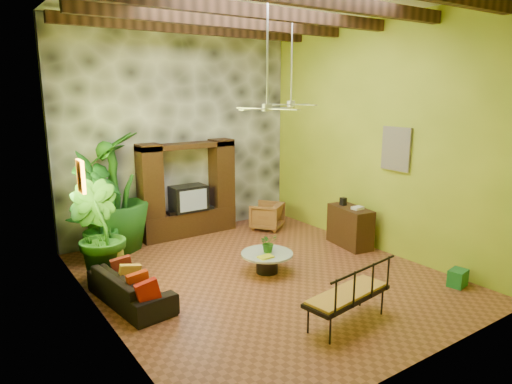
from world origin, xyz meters
TOP-DOWN VIEW (x-y plane):
  - ground at (0.00, 0.00)m, footprint 7.00×7.00m
  - back_wall at (0.00, 3.50)m, footprint 6.00×0.02m
  - left_wall at (-3.00, 0.00)m, footprint 0.02×7.00m
  - right_wall at (3.00, 0.00)m, footprint 0.02×7.00m
  - stone_accent_wall at (0.00, 3.44)m, footprint 5.98×0.10m
  - ceiling_beams at (0.00, 0.00)m, footprint 5.95×5.36m
  - entertainment_center at (0.00, 3.14)m, footprint 2.40×0.55m
  - ceiling_fan_front at (-0.20, -0.40)m, footprint 1.28×1.28m
  - ceiling_fan_back at (1.60, 1.20)m, footprint 1.28×1.28m
  - wall_art_mask at (-2.96, 1.00)m, footprint 0.06×0.32m
  - wall_art_painting at (2.96, -0.60)m, footprint 0.06×0.70m
  - sofa at (-2.48, 0.31)m, footprint 0.96×1.94m
  - wicker_armchair at (1.85, 2.42)m, footprint 1.03×1.04m
  - tall_plant_a at (-2.34, 2.44)m, footprint 1.44×1.45m
  - tall_plant_b at (-2.65, 1.46)m, footprint 1.28×1.34m
  - tall_plant_c at (-1.81, 3.08)m, footprint 1.98×1.98m
  - coffee_table at (0.17, 0.08)m, footprint 1.01×1.01m
  - centerpiece_plant at (0.22, 0.11)m, footprint 0.36×0.32m
  - yellow_tray at (-0.01, -0.11)m, footprint 0.28×0.20m
  - iron_bench at (-0.01, -2.30)m, footprint 1.59×0.76m
  - side_console at (2.65, 0.29)m, footprint 0.68×1.20m
  - green_bin at (2.65, -2.40)m, footprint 0.39×0.32m

SIDE VIEW (x-z plane):
  - ground at x=0.00m, z-range 0.00..0.00m
  - green_bin at x=2.65m, z-range 0.00..0.31m
  - coffee_table at x=0.17m, z-range 0.06..0.46m
  - sofa at x=-2.48m, z-range 0.00..0.54m
  - wicker_armchair at x=1.85m, z-range 0.00..0.68m
  - yellow_tray at x=-0.01m, z-range 0.40..0.43m
  - side_console at x=2.65m, z-range 0.00..0.90m
  - iron_bench at x=-0.01m, z-range 0.25..0.82m
  - centerpiece_plant at x=0.22m, z-range 0.40..0.78m
  - tall_plant_b at x=-2.65m, z-range 0.00..1.90m
  - entertainment_center at x=0.00m, z-range -0.18..2.12m
  - tall_plant_a at x=-2.34m, z-range 0.00..2.32m
  - tall_plant_c at x=-1.81m, z-range 0.00..2.62m
  - wall_art_mask at x=-2.96m, z-range 1.83..2.38m
  - wall_art_painting at x=2.96m, z-range 1.85..2.75m
  - back_wall at x=0.00m, z-range 0.00..5.00m
  - left_wall at x=-3.00m, z-range 0.00..5.00m
  - right_wall at x=3.00m, z-range 0.00..5.00m
  - stone_accent_wall at x=0.00m, z-range 0.01..4.99m
  - ceiling_fan_front at x=-0.20m, z-range 2.47..4.33m
  - ceiling_fan_back at x=1.60m, z-range 2.47..4.33m
  - ceiling_beams at x=0.00m, z-range 4.67..4.89m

